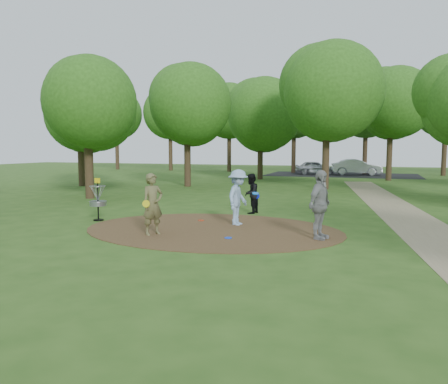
% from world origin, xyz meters
% --- Properties ---
extents(ground, '(100.00, 100.00, 0.00)m').
position_xyz_m(ground, '(0.00, 0.00, 0.00)').
color(ground, '#2D5119').
rests_on(ground, ground).
extents(dirt_clearing, '(8.40, 8.40, 0.02)m').
position_xyz_m(dirt_clearing, '(0.00, 0.00, 0.01)').
color(dirt_clearing, '#47301C').
rests_on(dirt_clearing, ground).
extents(footpath, '(7.55, 39.89, 0.01)m').
position_xyz_m(footpath, '(6.50, 2.00, 0.01)').
color(footpath, '#8C7A5B').
rests_on(footpath, ground).
extents(parking_lot, '(14.00, 8.00, 0.01)m').
position_xyz_m(parking_lot, '(2.00, 30.00, 0.00)').
color(parking_lot, black).
rests_on(parking_lot, ground).
extents(player_observer_with_disc, '(0.74, 0.81, 1.87)m').
position_xyz_m(player_observer_with_disc, '(-1.38, -1.38, 0.93)').
color(player_observer_with_disc, brown).
rests_on(player_observer_with_disc, ground).
extents(player_throwing_with_disc, '(1.15, 1.28, 1.90)m').
position_xyz_m(player_throwing_with_disc, '(0.56, 1.04, 0.95)').
color(player_throwing_with_disc, '#8FAFD5').
rests_on(player_throwing_with_disc, ground).
extents(player_walking_with_disc, '(0.72, 0.85, 1.60)m').
position_xyz_m(player_walking_with_disc, '(0.27, 3.73, 0.80)').
color(player_walking_with_disc, black).
rests_on(player_walking_with_disc, ground).
extents(player_waiting_with_disc, '(0.83, 1.26, 2.00)m').
position_xyz_m(player_waiting_with_disc, '(3.45, -0.42, 1.00)').
color(player_waiting_with_disc, gray).
rests_on(player_waiting_with_disc, ground).
extents(disc_ground_blue, '(0.22, 0.22, 0.02)m').
position_xyz_m(disc_ground_blue, '(0.95, -1.18, 0.03)').
color(disc_ground_blue, '#0E3BEE').
rests_on(disc_ground_blue, dirt_clearing).
extents(disc_ground_red, '(0.22, 0.22, 0.02)m').
position_xyz_m(disc_ground_red, '(-0.93, 1.38, 0.03)').
color(disc_ground_red, '#BA2F12').
rests_on(disc_ground_red, dirt_clearing).
extents(car_left, '(4.09, 2.22, 1.32)m').
position_xyz_m(car_left, '(-0.52, 29.98, 0.66)').
color(car_left, '#B7B8BF').
rests_on(car_left, ground).
extents(car_right, '(4.80, 2.36, 1.51)m').
position_xyz_m(car_right, '(3.31, 30.17, 0.76)').
color(car_right, '#ADB0B5').
rests_on(car_right, ground).
extents(disc_golf_basket, '(0.63, 0.63, 1.54)m').
position_xyz_m(disc_golf_basket, '(-4.50, 0.30, 0.87)').
color(disc_golf_basket, black).
rests_on(disc_golf_basket, ground).
extents(tree_ring, '(37.19, 45.53, 8.87)m').
position_xyz_m(tree_ring, '(1.01, 8.95, 5.15)').
color(tree_ring, '#332316').
rests_on(tree_ring, ground).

